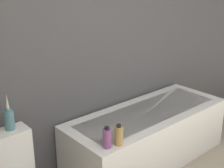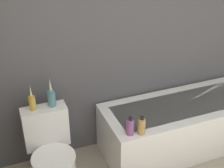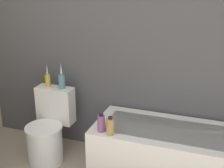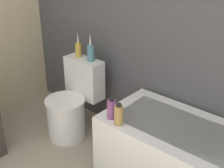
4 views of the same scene
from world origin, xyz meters
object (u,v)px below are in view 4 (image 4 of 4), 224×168
at_px(shampoo_bottle_short, 119,115).
at_px(vase_silver, 91,51).
at_px(vase_gold, 78,49).
at_px(toilet, 72,105).
at_px(shampoo_bottle_tall, 111,109).

bearing_deg(shampoo_bottle_short, vase_silver, 149.25).
distance_m(vase_gold, vase_silver, 0.17).
distance_m(vase_gold, shampoo_bottle_short, 0.95).
bearing_deg(vase_silver, vase_gold, 179.60).
relative_size(toilet, shampoo_bottle_short, 4.27).
relative_size(vase_silver, shampoo_bottle_tall, 1.58).
distance_m(toilet, vase_gold, 0.54).
height_order(toilet, vase_gold, vase_gold).
relative_size(vase_silver, shampoo_bottle_short, 1.58).
relative_size(toilet, vase_silver, 2.69).
xyz_separation_m(shampoo_bottle_tall, shampoo_bottle_short, (0.09, -0.03, -0.00)).
bearing_deg(shampoo_bottle_tall, vase_silver, 147.15).
height_order(vase_silver, shampoo_bottle_short, vase_silver).
height_order(vase_gold, shampoo_bottle_tall, vase_gold).
xyz_separation_m(toilet, shampoo_bottle_short, (0.75, -0.21, 0.29)).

